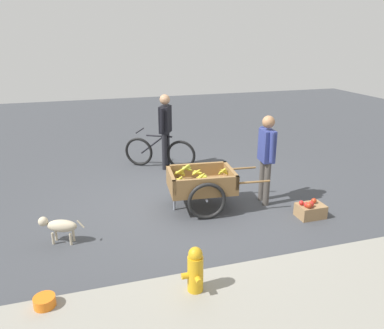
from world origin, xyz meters
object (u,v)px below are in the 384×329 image
(dog, at_px, (59,226))
(apple_crate, at_px, (310,210))
(fruit_cart, at_px, (201,184))
(vendor_person, at_px, (266,152))
(bicycle, at_px, (160,152))
(cyclist_person, at_px, (165,125))
(plastic_bucket, at_px, (45,306))
(fire_hydrant, at_px, (195,274))

(dog, relative_size, apple_crate, 1.45)
(fruit_cart, bearing_deg, vendor_person, 174.54)
(fruit_cart, bearing_deg, bicycle, -84.05)
(cyclist_person, height_order, plastic_bucket, cyclist_person)
(bicycle, relative_size, apple_crate, 3.32)
(fruit_cart, xyz_separation_m, bicycle, (0.24, -2.28, -0.09))
(bicycle, distance_m, apple_crate, 3.65)
(bicycle, height_order, dog, bicycle)
(vendor_person, relative_size, bicycle, 1.08)
(cyclist_person, relative_size, apple_crate, 3.77)
(vendor_person, height_order, fire_hydrant, vendor_person)
(fruit_cart, relative_size, bicycle, 1.17)
(cyclist_person, distance_m, fire_hydrant, 4.56)
(cyclist_person, bearing_deg, plastic_bucket, 61.40)
(fruit_cart, relative_size, dog, 2.69)
(bicycle, bearing_deg, fruit_cart, 95.95)
(fire_hydrant, bearing_deg, apple_crate, -150.14)
(fruit_cart, xyz_separation_m, apple_crate, (-1.62, 0.86, -0.31))
(bicycle, xyz_separation_m, apple_crate, (-1.86, 3.14, -0.22))
(vendor_person, distance_m, apple_crate, 1.21)
(bicycle, bearing_deg, apple_crate, 120.65)
(fire_hydrant, relative_size, apple_crate, 1.52)
(fruit_cart, relative_size, apple_crate, 3.90)
(vendor_person, relative_size, dog, 2.48)
(cyclist_person, distance_m, dog, 3.57)
(plastic_bucket, distance_m, apple_crate, 4.21)
(fruit_cart, relative_size, vendor_person, 1.08)
(plastic_bucket, bearing_deg, dog, -94.17)
(vendor_person, relative_size, apple_crate, 3.60)
(dog, distance_m, plastic_bucket, 1.54)
(dog, height_order, fire_hydrant, fire_hydrant)
(cyclist_person, relative_size, plastic_bucket, 7.06)
(fire_hydrant, xyz_separation_m, apple_crate, (-2.43, -1.39, -0.21))
(cyclist_person, xyz_separation_m, fire_hydrant, (0.70, 4.45, -0.66))
(bicycle, distance_m, cyclist_person, 0.66)
(dog, bearing_deg, fire_hydrant, 130.85)
(apple_crate, bearing_deg, fruit_cart, -27.87)
(bicycle, height_order, cyclist_person, cyclist_person)
(fire_hydrant, height_order, plastic_bucket, fire_hydrant)
(fruit_cart, relative_size, cyclist_person, 1.04)
(vendor_person, bearing_deg, cyclist_person, -61.53)
(bicycle, xyz_separation_m, dog, (2.07, 2.79, -0.08))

